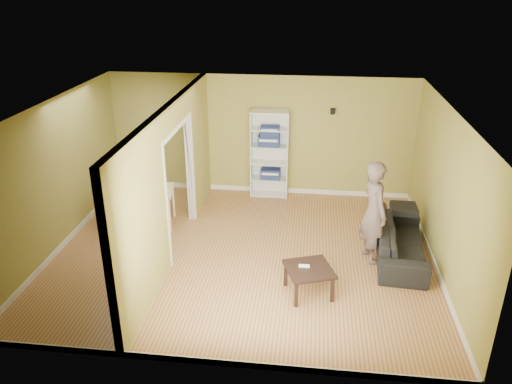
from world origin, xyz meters
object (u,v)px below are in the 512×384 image
sofa (401,237)px  dining_table (142,194)px  person (375,204)px  chair_near (135,217)px  bookshelf (270,154)px  coffee_table (309,272)px  chair_left (108,200)px  chair_far (157,191)px

sofa → dining_table: (-4.76, 0.65, 0.27)m
sofa → person: size_ratio=0.96×
sofa → chair_near: 4.72m
bookshelf → chair_near: bookshelf is taller
sofa → dining_table: size_ratio=1.72×
person → coffee_table: (-1.03, -1.14, -0.66)m
person → chair_left: 5.01m
chair_near → sofa: bearing=2.5°
chair_near → chair_far: 1.13m
person → dining_table: size_ratio=1.79×
coffee_table → chair_far: chair_far is taller
bookshelf → dining_table: bookshelf is taller
person → coffee_table: 1.67m
sofa → chair_near: size_ratio=2.27×
coffee_table → dining_table: bearing=149.2°
sofa → coffee_table: (-1.55, -1.26, -0.00)m
coffee_table → chair_far: 3.97m
person → chair_far: bearing=52.9°
coffee_table → chair_left: chair_left is taller
person → chair_far: (-4.13, 1.32, -0.55)m
dining_table → chair_near: chair_near is taller
dining_table → chair_left: (-0.68, -0.03, -0.14)m
coffee_table → chair_far: size_ratio=0.69×
bookshelf → person: bearing=-51.9°
chair_far → dining_table: bearing=65.7°
coffee_table → chair_near: bearing=157.1°
chair_far → coffee_table: bearing=128.8°
bookshelf → coffee_table: size_ratio=2.84×
dining_table → chair_left: bearing=-177.2°
person → chair_left: person is taller
chair_near → chair_far: (0.07, 1.12, 0.05)m
chair_left → person: bearing=87.5°
bookshelf → dining_table: size_ratio=1.63×
coffee_table → dining_table: 3.76m
bookshelf → coffee_table: 3.82m
sofa → dining_table: sofa is taller
coffee_table → chair_far: (-3.11, 2.46, 0.11)m
chair_near → chair_far: chair_far is taller
sofa → chair_near: chair_near is taller
bookshelf → coffee_table: bearing=-75.6°
bookshelf → dining_table: (-2.28, -1.74, -0.30)m
person → coffee_table: bearing=118.7°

